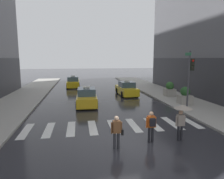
{
  "coord_description": "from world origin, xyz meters",
  "views": [
    {
      "loc": [
        -2.16,
        -9.46,
        4.36
      ],
      "look_at": [
        0.74,
        8.0,
        1.64
      ],
      "focal_mm": 32.52,
      "sensor_mm": 36.0,
      "label": 1
    }
  ],
  "objects": [
    {
      "name": "pedestrian_with_umbrella",
      "position": [
        3.21,
        0.18,
        1.52
      ],
      "size": [
        0.96,
        0.96,
        1.94
      ],
      "color": "black",
      "rests_on": "ground"
    },
    {
      "name": "crosswalk_markings",
      "position": [
        -0.0,
        3.0,
        0.0
      ],
      "size": [
        11.3,
        2.8,
        0.01
      ],
      "color": "silver",
      "rests_on": "ground"
    },
    {
      "name": "taxi_lead",
      "position": [
        -1.45,
        9.39,
        0.72
      ],
      "size": [
        2.03,
        4.59,
        1.8
      ],
      "color": "gold",
      "rests_on": "ground"
    },
    {
      "name": "taxi_second",
      "position": [
        3.51,
        14.0,
        0.72
      ],
      "size": [
        2.06,
        4.6,
        1.8
      ],
      "color": "yellow",
      "rests_on": "ground"
    },
    {
      "name": "pedestrian_with_backpack",
      "position": [
        1.51,
        0.17,
        0.97
      ],
      "size": [
        0.55,
        0.43,
        1.65
      ],
      "color": "black",
      "rests_on": "ground"
    },
    {
      "name": "traffic_light_pole",
      "position": [
        6.64,
        5.47,
        3.26
      ],
      "size": [
        0.44,
        0.84,
        4.8
      ],
      "color": "#47474C",
      "rests_on": "curb_right"
    },
    {
      "name": "planter_near_corner",
      "position": [
        7.66,
        7.85,
        0.87
      ],
      "size": [
        1.1,
        1.1,
        1.6
      ],
      "color": "#A8A399",
      "rests_on": "curb_right"
    },
    {
      "name": "planter_mid_block",
      "position": [
        8.01,
        11.83,
        0.87
      ],
      "size": [
        1.1,
        1.1,
        1.6
      ],
      "color": "#A8A399",
      "rests_on": "curb_right"
    },
    {
      "name": "pedestrian_with_handbag",
      "position": [
        -0.41,
        -0.3,
        0.93
      ],
      "size": [
        0.6,
        0.24,
        1.65
      ],
      "color": "#333338",
      "rests_on": "ground"
    },
    {
      "name": "taxi_third",
      "position": [
        -2.99,
        21.85,
        0.72
      ],
      "size": [
        1.96,
        4.55,
        1.8
      ],
      "color": "yellow",
      "rests_on": "ground"
    },
    {
      "name": "ground_plane",
      "position": [
        0.0,
        0.0,
        0.0
      ],
      "size": [
        160.0,
        160.0,
        0.0
      ],
      "primitive_type": "plane",
      "color": "#26262B"
    }
  ]
}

